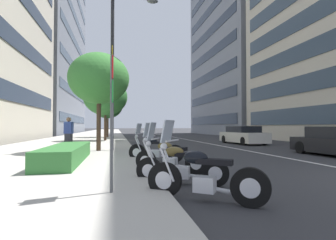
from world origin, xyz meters
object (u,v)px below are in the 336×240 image
car_following_behind (243,135)px  street_tree_far_plaza (99,79)px  street_lamp_with_banners (119,56)px  pedestrian_on_plaza (69,134)px  motorcycle_mid_row (155,150)px  parking_sign_by_curb (112,106)px  motorcycle_nearest_camera (202,177)px  street_tree_near_plaza_corner (105,97)px  motorcycle_second_in_row (179,166)px  street_tree_mid_sidewalk (108,106)px  motorcycle_far_end_row (169,158)px

car_following_behind → street_tree_far_plaza: size_ratio=0.96×
street_lamp_with_banners → pedestrian_on_plaza: street_lamp_with_banners is taller
motorcycle_mid_row → parking_sign_by_curb: (-5.20, 1.56, 1.30)m
motorcycle_nearest_camera → street_tree_near_plaza_corner: (18.93, 2.48, 3.50)m
pedestrian_on_plaza → parking_sign_by_curb: bearing=-145.7°
pedestrian_on_plaza → car_following_behind: bearing=-47.1°
motorcycle_second_in_row → pedestrian_on_plaza: 8.80m
motorcycle_second_in_row → pedestrian_on_plaza: pedestrian_on_plaza is taller
motorcycle_nearest_camera → street_tree_mid_sidewalk: (26.00, 2.51, 3.26)m
motorcycle_far_end_row → pedestrian_on_plaza: bearing=-25.3°
street_lamp_with_banners → parking_sign_by_curb: bearing=178.6°
motorcycle_far_end_row → motorcycle_second_in_row: bearing=121.0°
motorcycle_nearest_camera → parking_sign_by_curb: size_ratio=0.75×
motorcycle_mid_row → street_tree_far_plaza: size_ratio=0.41×
street_tree_far_plaza → street_tree_mid_sidewalk: bearing=0.3°
parking_sign_by_curb → street_tree_near_plaza_corner: bearing=2.7°
motorcycle_second_in_row → street_tree_mid_sidewalk: street_tree_mid_sidewalk is taller
street_lamp_with_banners → motorcycle_mid_row: bearing=-159.5°
motorcycle_nearest_camera → motorcycle_far_end_row: motorcycle_nearest_camera is taller
street_tree_far_plaza → pedestrian_on_plaza: 3.17m
motorcycle_far_end_row → car_following_behind: bearing=-92.5°
motorcycle_far_end_row → street_lamp_with_banners: bearing=-44.2°
motorcycle_second_in_row → parking_sign_by_curb: size_ratio=0.80×
car_following_behind → street_tree_near_plaza_corner: bearing=64.6°
motorcycle_mid_row → street_tree_far_plaza: 5.37m
motorcycle_second_in_row → street_tree_mid_sidewalk: bearing=-59.3°
motorcycle_second_in_row → street_tree_near_plaza_corner: bearing=-57.2°
motorcycle_second_in_row → street_tree_mid_sidewalk: 24.91m
car_following_behind → parking_sign_by_curb: bearing=142.1°
parking_sign_by_curb → motorcycle_second_in_row: bearing=-56.3°
motorcycle_nearest_camera → car_following_behind: (14.47, -8.25, 0.21)m
street_lamp_with_banners → pedestrian_on_plaza: 4.76m
street_tree_near_plaza_corner → pedestrian_on_plaza: (-9.59, 1.42, -2.95)m
parking_sign_by_curb → street_tree_near_plaza_corner: (18.52, 0.86, 2.20)m
street_tree_far_plaza → pedestrian_on_plaza: (0.25, 1.48, -2.79)m
car_following_behind → parking_sign_by_curb: parking_sign_by_curb is taller
motorcycle_mid_row → motorcycle_second_in_row: bearing=117.3°
motorcycle_nearest_camera → car_following_behind: motorcycle_nearest_camera is taller
street_tree_far_plaza → street_lamp_with_banners: bearing=-83.1°
motorcycle_nearest_camera → motorcycle_second_in_row: 1.43m
street_tree_near_plaza_corner → pedestrian_on_plaza: 10.13m
pedestrian_on_plaza → street_tree_near_plaza_corner: bearing=11.6°
motorcycle_second_in_row → street_tree_far_plaza: street_tree_far_plaza is taller
street_tree_near_plaza_corner → street_lamp_with_banners: bearing=-173.7°
street_tree_far_plaza → motorcycle_nearest_camera: bearing=-165.1°
motorcycle_nearest_camera → pedestrian_on_plaza: bearing=-32.5°
motorcycle_nearest_camera → motorcycle_second_in_row: (1.43, 0.08, -0.01)m
motorcycle_nearest_camera → street_tree_far_plaza: 9.98m
motorcycle_mid_row → pedestrian_on_plaza: size_ratio=1.21×
pedestrian_on_plaza → motorcycle_mid_row: bearing=-114.2°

